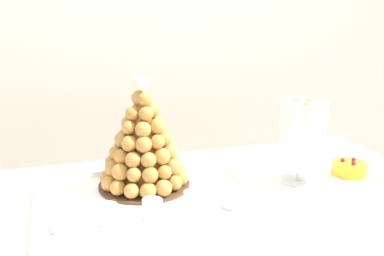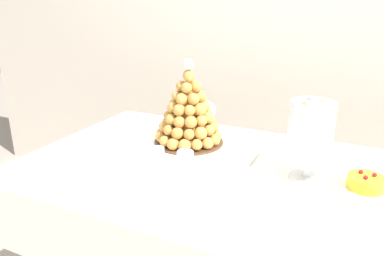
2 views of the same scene
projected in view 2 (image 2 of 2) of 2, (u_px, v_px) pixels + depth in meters
The scene contains 12 objects.
backdrop_wall at pixel (295, 19), 2.05m from camera, with size 4.80×0.10×2.50m, color silver.
buffet_table at pixel (220, 192), 1.33m from camera, with size 1.40×0.87×0.80m.
serving_tray at pixel (174, 150), 1.43m from camera, with size 0.60×0.44×0.02m.
croquembouche at pixel (189, 112), 1.46m from camera, with size 0.27×0.27×0.34m.
dessert_cup_left at pixel (108, 144), 1.42m from camera, with size 0.06×0.06×0.05m.
dessert_cup_mid_left at pixel (131, 149), 1.37m from camera, with size 0.05×0.05×0.05m.
dessert_cup_centre at pixel (157, 155), 1.32m from camera, with size 0.05×0.05×0.05m.
dessert_cup_mid_right at pixel (185, 160), 1.27m from camera, with size 0.06×0.06×0.06m.
dessert_cup_right at pixel (216, 167), 1.23m from camera, with size 0.06×0.06×0.05m.
macaron_goblet at pixel (310, 133), 1.17m from camera, with size 0.14×0.14×0.27m.
fruit_tart_plate at pixel (365, 185), 1.14m from camera, with size 0.19×0.19×0.06m.
wine_glass at pixel (207, 111), 1.51m from camera, with size 0.07×0.07×0.17m.
Camera 2 is at (0.43, -1.11, 1.36)m, focal length 35.02 mm.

